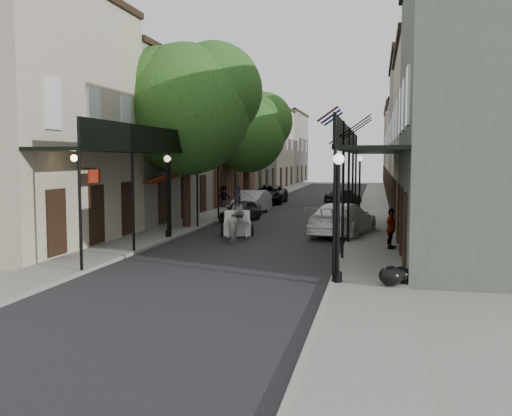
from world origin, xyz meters
The scene contains 24 objects.
ground centered at (0.00, 0.00, 0.00)m, with size 140.00×140.00×0.00m, color gray.
road centered at (0.00, 20.00, 0.01)m, with size 8.00×90.00×0.01m, color black.
sidewalk_left centered at (-5.00, 20.00, 0.06)m, with size 2.20×90.00×0.12m, color gray.
sidewalk_right centered at (5.00, 20.00, 0.06)m, with size 2.20×90.00×0.12m, color gray.
building_row_left centered at (-8.60, 30.00, 5.25)m, with size 5.00×80.00×10.50m, color #C0B49A.
building_row_right centered at (8.60, 30.00, 5.25)m, with size 5.00×80.00×10.50m, color gray.
gallery_left centered at (-4.79, 6.98, 4.05)m, with size 2.20×18.05×4.88m.
gallery_right centered at (4.79, 6.98, 4.05)m, with size 2.20×18.05×4.88m.
tree_near centered at (-4.20, 10.18, 6.49)m, with size 7.31×6.80×9.63m.
tree_far centered at (-4.25, 24.18, 5.84)m, with size 6.45×6.00×8.61m.
lamppost_right_near centered at (4.10, -2.00, 2.05)m, with size 0.32×0.32×3.71m.
lamppost_left centered at (-4.10, 6.00, 2.05)m, with size 0.32×0.32×3.71m.
lamppost_right_far centered at (4.10, 18.00, 2.05)m, with size 0.32×0.32×3.71m.
horse centered at (-0.86, 6.00, 0.74)m, with size 0.80×1.75×1.48m, color beige.
carriage centered at (-1.42, 8.24, 0.96)m, with size 1.83×2.41×2.47m.
pedestrian_walking centered at (-2.16, 11.25, 0.82)m, with size 0.80×0.62×1.64m, color #B4B5AA.
pedestrian_sidewalk_left centered at (-5.80, 21.80, 0.89)m, with size 1.00×0.57×1.54m, color gray.
pedestrian_sidewalk_right centered at (5.75, 4.56, 0.92)m, with size 0.94×0.39×1.60m, color gray.
car_left_near centered at (-2.60, 13.97, 0.62)m, with size 1.48×3.67×1.25m, color black.
car_left_mid centered at (-3.00, 18.64, 0.77)m, with size 1.63×4.67×1.54m, color #97979C.
car_left_far centered at (-3.49, 27.42, 0.76)m, with size 2.53×5.49×1.53m, color black.
car_right_near centered at (3.60, 9.00, 0.79)m, with size 2.21×5.44×1.58m, color white.
car_right_far centered at (2.60, 26.81, 0.68)m, with size 1.61×3.99×1.36m, color black.
trash_bags centered at (5.72, -2.03, 0.38)m, with size 0.93×1.08×0.57m.
Camera 1 is at (5.19, -18.38, 3.69)m, focal length 40.00 mm.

